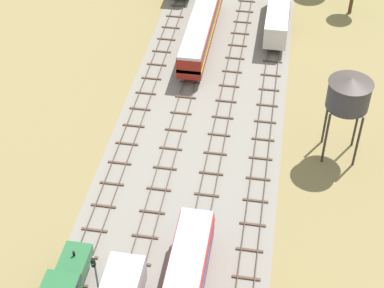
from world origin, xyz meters
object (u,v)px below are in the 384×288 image
(water_tower, at_px, (349,93))
(signal_post_nearest, at_px, (95,272))
(diesel_railcar_left_midfar, at_px, (202,25))
(freight_boxcar_centre_far, at_px, (278,13))

(water_tower, bearing_deg, signal_post_nearest, -132.80)
(water_tower, bearing_deg, diesel_railcar_left_midfar, 132.08)
(freight_boxcar_centre_far, bearing_deg, water_tower, -72.28)
(diesel_railcar_left_midfar, bearing_deg, freight_boxcar_centre_far, 28.81)
(diesel_railcar_left_midfar, relative_size, signal_post_nearest, 4.27)
(water_tower, bearing_deg, freight_boxcar_centre_far, 107.72)
(freight_boxcar_centre_far, distance_m, signal_post_nearest, 46.12)
(diesel_railcar_left_midfar, relative_size, water_tower, 2.21)
(signal_post_nearest, bearing_deg, diesel_railcar_left_midfar, 86.64)
(signal_post_nearest, bearing_deg, water_tower, 47.20)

